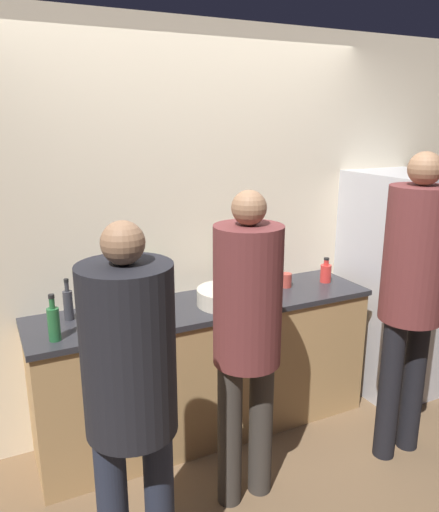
{
  "coord_description": "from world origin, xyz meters",
  "views": [
    {
      "loc": [
        -1.22,
        -2.36,
        2.02
      ],
      "look_at": [
        0.0,
        0.13,
        1.25
      ],
      "focal_mm": 35.0,
      "sensor_mm": 36.0,
      "label": 1
    }
  ],
  "objects_px": {
    "bottle_green": "(54,322)",
    "cup_blue": "(150,306)",
    "person_left": "(130,383)",
    "bottle_dark": "(68,304)",
    "refrigerator": "(396,283)",
    "utensil_crock": "(106,300)",
    "bottle_red": "(326,272)",
    "potted_plant": "(148,279)",
    "cup_red": "(286,280)",
    "person_center": "(247,326)",
    "person_right": "(413,282)",
    "fruit_bowl": "(227,296)"
  },
  "relations": [
    {
      "from": "bottle_red",
      "to": "bottle_green",
      "type": "relative_size",
      "value": 0.7
    },
    {
      "from": "cup_red",
      "to": "utensil_crock",
      "type": "bearing_deg",
      "value": 176.02
    },
    {
      "from": "person_left",
      "to": "utensil_crock",
      "type": "xyz_separation_m",
      "value": [
        0.16,
        1.05,
        -0.03
      ]
    },
    {
      "from": "bottle_dark",
      "to": "person_left",
      "type": "bearing_deg",
      "value": -86.51
    },
    {
      "from": "person_center",
      "to": "potted_plant",
      "type": "distance_m",
      "value": 0.89
    },
    {
      "from": "refrigerator",
      "to": "cup_blue",
      "type": "xyz_separation_m",
      "value": [
        -1.9,
        0.07,
        0.12
      ]
    },
    {
      "from": "fruit_bowl",
      "to": "bottle_green",
      "type": "distance_m",
      "value": 1.04
    },
    {
      "from": "person_left",
      "to": "person_right",
      "type": "relative_size",
      "value": 0.9
    },
    {
      "from": "refrigerator",
      "to": "cup_blue",
      "type": "bearing_deg",
      "value": 177.75
    },
    {
      "from": "refrigerator",
      "to": "bottle_red",
      "type": "bearing_deg",
      "value": 171.57
    },
    {
      "from": "bottle_green",
      "to": "cup_red",
      "type": "distance_m",
      "value": 1.57
    },
    {
      "from": "person_center",
      "to": "cup_red",
      "type": "relative_size",
      "value": 17.79
    },
    {
      "from": "bottle_dark",
      "to": "fruit_bowl",
      "type": "bearing_deg",
      "value": -11.07
    },
    {
      "from": "bottle_green",
      "to": "cup_blue",
      "type": "height_order",
      "value": "bottle_green"
    },
    {
      "from": "utensil_crock",
      "to": "cup_blue",
      "type": "relative_size",
      "value": 3.11
    },
    {
      "from": "bottle_green",
      "to": "refrigerator",
      "type": "bearing_deg",
      "value": 1.62
    },
    {
      "from": "refrigerator",
      "to": "person_center",
      "type": "bearing_deg",
      "value": -160.36
    },
    {
      "from": "refrigerator",
      "to": "utensil_crock",
      "type": "relative_size",
      "value": 6.2
    },
    {
      "from": "refrigerator",
      "to": "potted_plant",
      "type": "height_order",
      "value": "refrigerator"
    },
    {
      "from": "bottle_dark",
      "to": "cup_blue",
      "type": "relative_size",
      "value": 2.87
    },
    {
      "from": "fruit_bowl",
      "to": "utensil_crock",
      "type": "height_order",
      "value": "utensil_crock"
    },
    {
      "from": "person_center",
      "to": "utensil_crock",
      "type": "xyz_separation_m",
      "value": [
        -0.53,
        0.78,
        -0.03
      ]
    },
    {
      "from": "utensil_crock",
      "to": "bottle_red",
      "type": "distance_m",
      "value": 1.54
    },
    {
      "from": "refrigerator",
      "to": "cup_red",
      "type": "height_order",
      "value": "refrigerator"
    },
    {
      "from": "refrigerator",
      "to": "bottle_dark",
      "type": "xyz_separation_m",
      "value": [
        -2.34,
        0.18,
        0.17
      ]
    },
    {
      "from": "bottle_red",
      "to": "bottle_dark",
      "type": "distance_m",
      "value": 1.75
    },
    {
      "from": "person_center",
      "to": "person_right",
      "type": "xyz_separation_m",
      "value": [
        1.04,
        -0.08,
        0.1
      ]
    },
    {
      "from": "utensil_crock",
      "to": "cup_red",
      "type": "relative_size",
      "value": 2.8
    },
    {
      "from": "refrigerator",
      "to": "cup_red",
      "type": "bearing_deg",
      "value": 172.42
    },
    {
      "from": "cup_blue",
      "to": "potted_plant",
      "type": "height_order",
      "value": "potted_plant"
    },
    {
      "from": "fruit_bowl",
      "to": "cup_blue",
      "type": "height_order",
      "value": "fruit_bowl"
    },
    {
      "from": "bottle_dark",
      "to": "bottle_red",
      "type": "bearing_deg",
      "value": -3.14
    },
    {
      "from": "cup_blue",
      "to": "person_center",
      "type": "bearing_deg",
      "value": -64.93
    },
    {
      "from": "bottle_red",
      "to": "bottle_dark",
      "type": "xyz_separation_m",
      "value": [
        -1.75,
        0.1,
        0.03
      ]
    },
    {
      "from": "bottle_green",
      "to": "person_center",
      "type": "bearing_deg",
      "value": -30.05
    },
    {
      "from": "refrigerator",
      "to": "potted_plant",
      "type": "bearing_deg",
      "value": 171.26
    },
    {
      "from": "refrigerator",
      "to": "utensil_crock",
      "type": "xyz_separation_m",
      "value": [
        -2.13,
        0.21,
        0.15
      ]
    },
    {
      "from": "bottle_dark",
      "to": "cup_blue",
      "type": "height_order",
      "value": "bottle_dark"
    },
    {
      "from": "bottle_green",
      "to": "cup_blue",
      "type": "bearing_deg",
      "value": 14.36
    },
    {
      "from": "refrigerator",
      "to": "bottle_dark",
      "type": "height_order",
      "value": "refrigerator"
    },
    {
      "from": "bottle_red",
      "to": "bottle_green",
      "type": "distance_m",
      "value": 1.87
    },
    {
      "from": "refrigerator",
      "to": "fruit_bowl",
      "type": "distance_m",
      "value": 1.43
    },
    {
      "from": "person_left",
      "to": "bottle_green",
      "type": "xyz_separation_m",
      "value": [
        -0.18,
        0.78,
        -0.0
      ]
    },
    {
      "from": "utensil_crock",
      "to": "cup_blue",
      "type": "bearing_deg",
      "value": -29.82
    },
    {
      "from": "person_left",
      "to": "bottle_dark",
      "type": "height_order",
      "value": "person_left"
    },
    {
      "from": "person_left",
      "to": "bottle_dark",
      "type": "relative_size",
      "value": 6.76
    },
    {
      "from": "fruit_bowl",
      "to": "cup_red",
      "type": "xyz_separation_m",
      "value": [
        0.52,
        0.12,
        -0.0
      ]
    },
    {
      "from": "person_right",
      "to": "fruit_bowl",
      "type": "relative_size",
      "value": 4.99
    },
    {
      "from": "refrigerator",
      "to": "person_left",
      "type": "distance_m",
      "value": 2.44
    },
    {
      "from": "person_right",
      "to": "bottle_green",
      "type": "relative_size",
      "value": 7.3
    }
  ]
}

